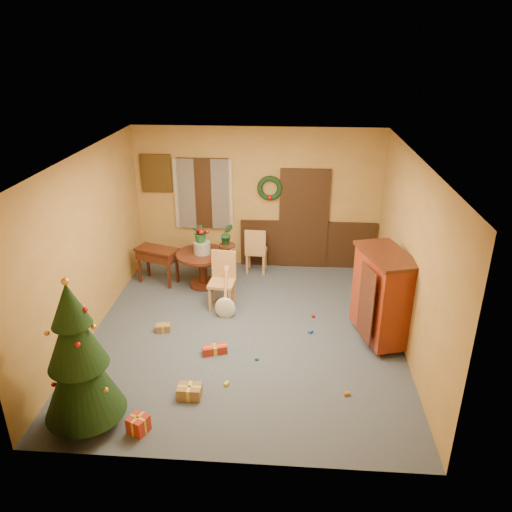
# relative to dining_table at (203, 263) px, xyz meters

# --- Properties ---
(room_envelope) EXTENTS (5.50, 5.50, 5.50)m
(room_envelope) POSITION_rel_dining_table_xyz_m (1.19, 1.07, 0.63)
(room_envelope) COLOR #343C4C
(room_envelope) RESTS_ON ground
(dining_table) EXTENTS (1.01, 1.01, 0.69)m
(dining_table) POSITION_rel_dining_table_xyz_m (0.00, 0.00, 0.00)
(dining_table) COLOR black
(dining_table) RESTS_ON floor
(urn) EXTENTS (0.32, 0.32, 0.23)m
(urn) POSITION_rel_dining_table_xyz_m (-0.00, -0.00, 0.32)
(urn) COLOR slate
(urn) RESTS_ON dining_table
(centerpiece_plant) EXTENTS (0.35, 0.30, 0.39)m
(centerpiece_plant) POSITION_rel_dining_table_xyz_m (0.00, -0.00, 0.64)
(centerpiece_plant) COLOR #1E4C23
(centerpiece_plant) RESTS_ON urn
(chair_near) EXTENTS (0.48, 0.48, 1.02)m
(chair_near) POSITION_rel_dining_table_xyz_m (0.49, -0.72, 0.06)
(chair_near) COLOR #A06940
(chair_near) RESTS_ON floor
(chair_far) EXTENTS (0.44, 0.44, 0.97)m
(chair_far) POSITION_rel_dining_table_xyz_m (0.98, 0.67, 0.04)
(chair_far) COLOR #A06940
(chair_far) RESTS_ON floor
(guitar) EXTENTS (0.52, 0.64, 0.83)m
(guitar) POSITION_rel_dining_table_xyz_m (0.58, -1.16, -0.06)
(guitar) COLOR beige
(guitar) RESTS_ON floor
(plant_stand) EXTENTS (0.32, 0.32, 0.83)m
(plant_stand) POSITION_rel_dining_table_xyz_m (0.47, 0.13, 0.03)
(plant_stand) COLOR black
(plant_stand) RESTS_ON floor
(stand_plant) EXTENTS (0.29, 0.25, 0.44)m
(stand_plant) POSITION_rel_dining_table_xyz_m (0.47, 0.13, 0.57)
(stand_plant) COLOR #19471E
(stand_plant) RESTS_ON plant_stand
(christmas_tree) EXTENTS (0.99, 0.99, 2.03)m
(christmas_tree) POSITION_rel_dining_table_xyz_m (-0.80, -3.86, 0.48)
(christmas_tree) COLOR #382111
(christmas_tree) RESTS_ON floor
(writing_desk) EXTENTS (0.90, 0.65, 0.72)m
(writing_desk) POSITION_rel_dining_table_xyz_m (-0.91, 0.09, 0.06)
(writing_desk) COLOR black
(writing_desk) RESTS_ON floor
(sideboard) EXTENTS (0.92, 1.30, 1.50)m
(sideboard) POSITION_rel_dining_table_xyz_m (3.13, -1.65, 0.32)
(sideboard) COLOR #5B200A
(sideboard) RESTS_ON floor
(gift_a) EXTENTS (0.32, 0.24, 0.17)m
(gift_a) POSITION_rel_dining_table_xyz_m (0.38, -3.28, -0.40)
(gift_a) COLOR brown
(gift_a) RESTS_ON floor
(gift_b) EXTENTS (0.29, 0.29, 0.22)m
(gift_b) POSITION_rel_dining_table_xyz_m (-0.12, -3.98, -0.37)
(gift_b) COLOR #A22615
(gift_b) RESTS_ON floor
(gift_c) EXTENTS (0.25, 0.20, 0.13)m
(gift_c) POSITION_rel_dining_table_xyz_m (-0.38, -1.69, -0.42)
(gift_c) COLOR brown
(gift_c) RESTS_ON floor
(gift_d) EXTENTS (0.40, 0.26, 0.13)m
(gift_d) POSITION_rel_dining_table_xyz_m (0.56, -2.25, -0.42)
(gift_d) COLOR #A22615
(gift_d) RESTS_ON floor
(toy_a) EXTENTS (0.09, 0.09, 0.05)m
(toy_a) POSITION_rel_dining_table_xyz_m (2.05, -1.57, -0.46)
(toy_a) COLOR #2652A7
(toy_a) RESTS_ON floor
(toy_b) EXTENTS (0.06, 0.06, 0.06)m
(toy_b) POSITION_rel_dining_table_xyz_m (1.22, -2.39, -0.45)
(toy_b) COLOR #278F45
(toy_b) RESTS_ON floor
(toy_c) EXTENTS (0.08, 0.09, 0.05)m
(toy_c) POSITION_rel_dining_table_xyz_m (0.84, -3.01, -0.46)
(toy_c) COLOR gold
(toy_c) RESTS_ON floor
(toy_d) EXTENTS (0.06, 0.06, 0.06)m
(toy_d) POSITION_rel_dining_table_xyz_m (2.11, -1.06, -0.45)
(toy_d) COLOR red
(toy_d) RESTS_ON floor
(toy_e) EXTENTS (0.09, 0.07, 0.05)m
(toy_e) POSITION_rel_dining_table_xyz_m (2.50, -3.10, -0.46)
(toy_e) COLOR gold
(toy_e) RESTS_ON floor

